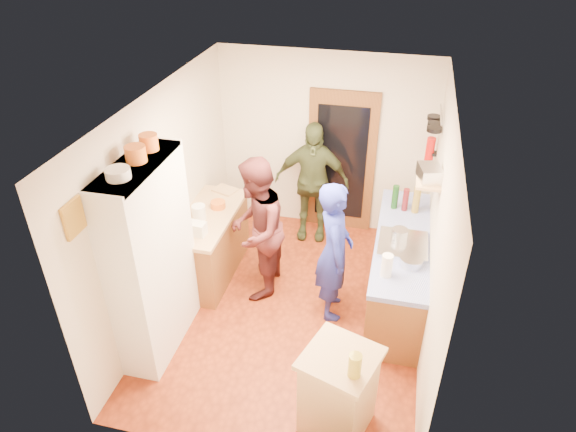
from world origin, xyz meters
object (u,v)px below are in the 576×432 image
(person_hob, at_px, (337,253))
(hutch_body, at_px, (152,260))
(right_counter_base, at_px, (399,270))
(person_left, at_px, (260,228))
(person_back, at_px, (313,182))
(island_base, at_px, (338,393))

(person_hob, bearing_deg, hutch_body, 104.46)
(right_counter_base, height_order, person_hob, person_hob)
(hutch_body, xyz_separation_m, person_left, (0.82, 1.10, -0.19))
(person_hob, bearing_deg, person_left, 65.29)
(person_hob, height_order, person_left, person_left)
(person_left, bearing_deg, hutch_body, -39.87)
(hutch_body, relative_size, person_left, 1.21)
(hutch_body, height_order, person_left, hutch_body)
(person_hob, bearing_deg, right_counter_base, -71.10)
(person_left, distance_m, person_back, 1.37)
(island_base, xyz_separation_m, person_hob, (-0.27, 1.54, 0.43))
(island_base, relative_size, person_left, 0.47)
(hutch_body, bearing_deg, right_counter_base, 27.47)
(person_back, bearing_deg, island_base, -79.66)
(person_back, bearing_deg, person_left, -111.43)
(right_counter_base, bearing_deg, hutch_body, -152.53)
(person_hob, xyz_separation_m, person_left, (-0.97, 0.22, 0.04))
(right_counter_base, distance_m, island_base, 2.01)
(hutch_body, relative_size, right_counter_base, 1.00)
(person_hob, distance_m, person_back, 1.65)
(island_base, height_order, person_left, person_left)
(island_base, bearing_deg, hutch_body, 162.26)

